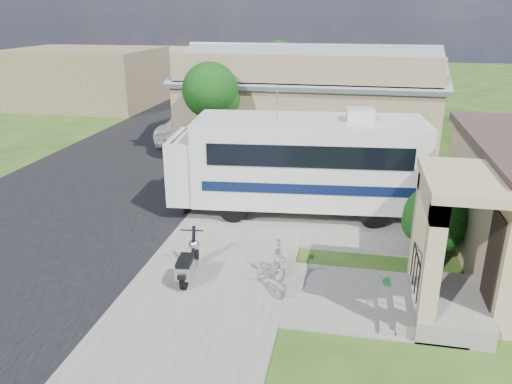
% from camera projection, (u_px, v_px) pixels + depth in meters
% --- Properties ---
extents(ground, '(120.00, 120.00, 0.00)m').
position_uv_depth(ground, '(256.00, 269.00, 13.52)').
color(ground, '#1E3C10').
extents(street_slab, '(9.00, 80.00, 0.02)m').
position_uv_depth(street_slab, '(144.00, 155.00, 24.10)').
color(street_slab, black).
rests_on(street_slab, ground).
extents(sidewalk_slab, '(4.00, 80.00, 0.06)m').
position_uv_depth(sidewalk_slab, '(277.00, 162.00, 22.90)').
color(sidewalk_slab, '#5F5D55').
rests_on(sidewalk_slab, ground).
extents(driveway_slab, '(7.00, 6.00, 0.05)m').
position_uv_depth(driveway_slab, '(323.00, 211.00, 17.38)').
color(driveway_slab, '#5F5D55').
rests_on(driveway_slab, ground).
extents(walk_slab, '(4.00, 3.00, 0.05)m').
position_uv_depth(walk_slab, '(370.00, 300.00, 12.04)').
color(walk_slab, '#5F5D55').
rests_on(walk_slab, ground).
extents(warehouse, '(12.50, 8.40, 5.04)m').
position_uv_depth(warehouse, '(309.00, 105.00, 25.70)').
color(warehouse, '#887355').
rests_on(warehouse, ground).
extents(distant_bldg_far, '(10.00, 8.00, 4.00)m').
position_uv_depth(distant_bldg_far, '(86.00, 77.00, 36.20)').
color(distant_bldg_far, brown).
rests_on(distant_bldg_far, ground).
extents(distant_bldg_near, '(8.00, 7.00, 3.20)m').
position_uv_depth(distant_bldg_near, '(171.00, 66.00, 47.02)').
color(distant_bldg_near, '#887355').
rests_on(distant_bldg_near, ground).
extents(street_tree_a, '(2.44, 2.40, 4.58)m').
position_uv_depth(street_tree_a, '(213.00, 93.00, 21.41)').
color(street_tree_a, black).
rests_on(street_tree_a, ground).
extents(street_tree_b, '(2.44, 2.40, 4.73)m').
position_uv_depth(street_tree_b, '(258.00, 66.00, 30.57)').
color(street_tree_b, black).
rests_on(street_tree_b, ground).
extents(street_tree_c, '(2.44, 2.40, 4.42)m').
position_uv_depth(street_tree_c, '(280.00, 57.00, 38.96)').
color(street_tree_c, black).
rests_on(street_tree_c, ground).
extents(motorhome, '(8.57, 3.40, 4.28)m').
position_uv_depth(motorhome, '(299.00, 161.00, 16.75)').
color(motorhome, beige).
rests_on(motorhome, ground).
extents(shrub, '(1.98, 1.89, 2.43)m').
position_uv_depth(shrub, '(438.00, 214.00, 13.97)').
color(shrub, black).
rests_on(shrub, ground).
extents(scooter, '(0.61, 1.76, 1.15)m').
position_uv_depth(scooter, '(188.00, 263.00, 12.78)').
color(scooter, black).
rests_on(scooter, ground).
extents(bicycle, '(1.03, 1.90, 1.10)m').
position_uv_depth(bicycle, '(280.00, 267.00, 12.51)').
color(bicycle, '#9E9EA5').
rests_on(bicycle, ground).
extents(pickup_truck, '(2.75, 5.62, 1.54)m').
position_uv_depth(pickup_truck, '(192.00, 126.00, 26.65)').
color(pickup_truck, silver).
rests_on(pickup_truck, ground).
extents(van, '(2.56, 5.87, 1.68)m').
position_uv_depth(van, '(220.00, 102.00, 33.09)').
color(van, silver).
rests_on(van, ground).
extents(garden_hose, '(0.41, 0.41, 0.18)m').
position_uv_depth(garden_hose, '(390.00, 286.00, 12.54)').
color(garden_hose, '#125C28').
rests_on(garden_hose, ground).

